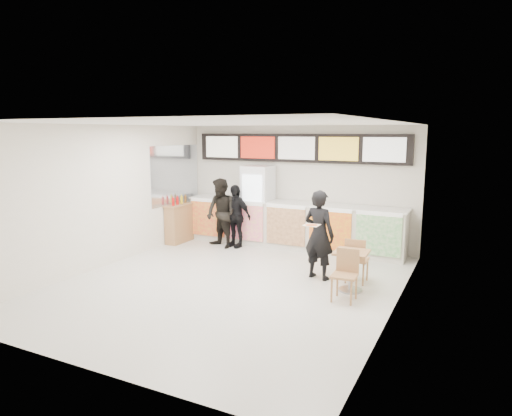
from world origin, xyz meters
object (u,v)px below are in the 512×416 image
Objects in this scene: condiment_ledge at (179,223)px; customer_mid at (235,216)px; customer_left at (221,213)px; cafe_table at (351,263)px; service_counter at (291,225)px; customer_main at (319,235)px; drinks_fridge at (258,205)px.

customer_mid is at bearing 8.45° from condiment_ledge.
condiment_ledge is at bearing -161.50° from customer_mid.
cafe_table is at bearing -4.14° from customer_left.
service_counter is 1.76m from customer_left.
customer_main is at bearing -55.38° from service_counter.
drinks_fridge reaches higher than customer_mid.
customer_main is 4.40m from condiment_ledge.
condiment_ledge is at bearing -159.04° from customer_left.
customer_mid is 1.58m from condiment_ledge.
service_counter is at bearing 32.96° from customer_mid.
customer_main is at bearing 147.73° from cafe_table.
drinks_fridge reaches higher than customer_left.
customer_main reaches higher than customer_mid.
customer_mid is (-1.28, -0.54, 0.21)m from service_counter.
cafe_table is at bearing -18.85° from customer_mid.
customer_mid is 1.03× the size of cafe_table.
drinks_fridge is 1.14× the size of customer_main.
condiment_ledge reaches higher than cafe_table.
customer_left is (-1.56, -0.75, 0.29)m from service_counter.
cafe_table is (3.08, -2.45, -0.49)m from drinks_fridge.
condiment_ledge is (-4.21, 1.24, -0.37)m from customer_main.
service_counter is 4.67× the size of condiment_ledge.
service_counter is 3.17× the size of customer_main.
service_counter is at bearing -42.21° from customer_main.
service_counter is at bearing -0.99° from drinks_fridge.
customer_mid is at bearing 57.61° from customer_left.
cafe_table is at bearing -48.64° from service_counter.
customer_left reaches higher than service_counter.
customer_main reaches higher than customer_left.
customer_mid is at bearing -121.98° from drinks_fridge.
drinks_fridge reaches higher than condiment_ledge.
condiment_ledge is at bearing -157.34° from drinks_fridge.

